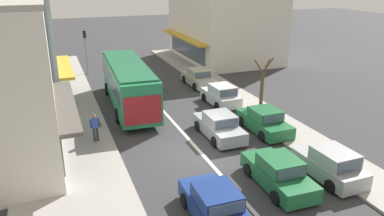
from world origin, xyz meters
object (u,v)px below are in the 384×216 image
parked_hatchback_kerb_third (221,95)px  traffic_light_downstreet (85,45)px  sedan_behind_bus_near (216,206)px  sedan_queue_far_back (278,173)px  city_bus (128,82)px  parked_sedan_kerb_second (264,121)px  parked_sedan_kerb_rear (199,78)px  sedan_queue_gap_filler (219,126)px  pedestrian_with_handbag_near (95,126)px  parked_hatchback_kerb_front (330,165)px  street_tree_right (262,88)px

parked_hatchback_kerb_third → traffic_light_downstreet: (-8.23, 12.67, 2.15)m
sedan_behind_bus_near → traffic_light_downstreet: 25.39m
sedan_queue_far_back → sedan_behind_bus_near: (-3.73, -1.34, 0.00)m
city_bus → parked_sedan_kerb_second: size_ratio=2.61×
parked_hatchback_kerb_third → traffic_light_downstreet: 15.26m
parked_sedan_kerb_rear → sedan_behind_bus_near: bearing=-109.9°
city_bus → sedan_behind_bus_near: bearing=-88.8°
parked_sedan_kerb_second → sedan_queue_gap_filler: bearing=174.7°
parked_hatchback_kerb_third → pedestrian_with_handbag_near: size_ratio=2.30×
parked_sedan_kerb_rear → pedestrian_with_handbag_near: (-9.89, -8.89, 0.40)m
sedan_behind_bus_near → traffic_light_downstreet: traffic_light_downstreet is taller
pedestrian_with_handbag_near → city_bus: bearing=61.1°
city_bus → sedan_queue_gap_filler: 8.32m
sedan_queue_gap_filler → sedan_behind_bus_near: size_ratio=0.99×
pedestrian_with_handbag_near → parked_sedan_kerb_second: bearing=-10.9°
parked_sedan_kerb_second → traffic_light_downstreet: traffic_light_downstreet is taller
sedan_queue_gap_filler → parked_hatchback_kerb_front: (2.84, -6.29, 0.05)m
street_tree_right → pedestrian_with_handbag_near: (-11.19, -0.69, -0.84)m
city_bus → traffic_light_downstreet: 10.79m
sedan_queue_gap_filler → pedestrian_with_handbag_near: size_ratio=2.58×
sedan_queue_far_back → traffic_light_downstreet: (-5.83, 23.87, 2.19)m
parked_sedan_kerb_rear → sedan_queue_gap_filler: bearing=-105.5°
parked_hatchback_kerb_front → pedestrian_with_handbag_near: bearing=141.1°
city_bus → pedestrian_with_handbag_near: bearing=-118.9°
sedan_behind_bus_near → pedestrian_with_handbag_near: 9.62m
parked_sedan_kerb_rear → pedestrian_with_handbag_near: pedestrian_with_handbag_near is taller
city_bus → street_tree_right: street_tree_right is taller
pedestrian_with_handbag_near → street_tree_right: bearing=3.5°
parked_hatchback_kerb_third → parked_sedan_kerb_rear: bearing=86.2°
parked_hatchback_kerb_front → pedestrian_with_handbag_near: (-9.82, 7.93, 0.36)m
parked_hatchback_kerb_front → pedestrian_with_handbag_near: size_ratio=2.29×
sedan_queue_gap_filler → traffic_light_downstreet: traffic_light_downstreet is taller
sedan_queue_far_back → parked_sedan_kerb_second: same height
sedan_behind_bus_near → parked_hatchback_kerb_front: size_ratio=1.14×
sedan_queue_gap_filler → parked_sedan_kerb_rear: (2.92, 10.52, 0.00)m
parked_hatchback_kerb_front → parked_sedan_kerb_second: (0.06, 6.02, -0.05)m
sedan_queue_gap_filler → parked_sedan_kerb_rear: same height
sedan_queue_far_back → sedan_behind_bus_near: size_ratio=1.00×
parked_hatchback_kerb_third → sedan_queue_far_back: bearing=-102.1°
parked_sedan_kerb_rear → pedestrian_with_handbag_near: bearing=-138.1°
sedan_behind_bus_near → sedan_queue_far_back: bearing=19.7°
sedan_queue_far_back → traffic_light_downstreet: size_ratio=1.01×
sedan_behind_bus_near → pedestrian_with_handbag_near: pedestrian_with_handbag_near is taller
parked_hatchback_kerb_front → parked_hatchback_kerb_third: bearing=91.4°
pedestrian_with_handbag_near → sedan_queue_gap_filler: bearing=-13.2°
traffic_light_downstreet → pedestrian_with_handbag_near: (-1.32, -16.22, -1.79)m
parked_sedan_kerb_second → parked_sedan_kerb_rear: (0.01, 10.80, 0.00)m
sedan_queue_far_back → parked_sedan_kerb_rear: 16.76m
parked_sedan_kerb_rear → street_tree_right: 8.39m
sedan_behind_bus_near → parked_sedan_kerb_rear: bearing=70.1°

